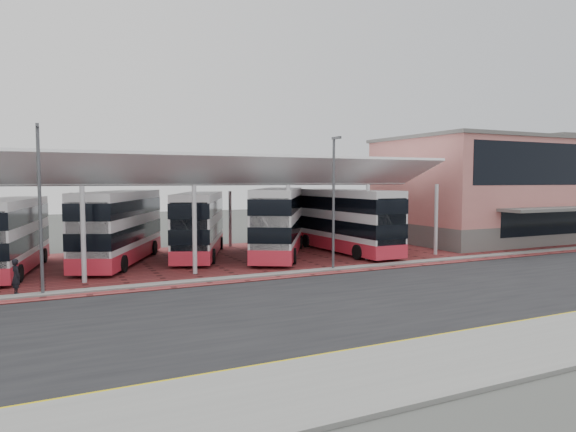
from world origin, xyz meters
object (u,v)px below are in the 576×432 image
bus_2 (120,227)px  bus_4 (279,222)px  terminal (489,189)px  bus_1 (10,236)px  bus_3 (199,225)px  pedestrian (16,277)px  bus_5 (345,221)px

bus_2 → bus_4: bus_4 is taller
terminal → bus_1: 38.76m
bus_3 → pedestrian: size_ratio=6.54×
terminal → bus_5: size_ratio=1.60×
bus_1 → pedestrian: 6.90m
bus_4 → pedestrian: bus_4 is taller
terminal → pedestrian: bearing=-169.5°
bus_1 → bus_4: bus_4 is taller
terminal → bus_3: size_ratio=1.65×
bus_1 → bus_4: (17.07, -0.74, 0.25)m
bus_2 → bus_1: bearing=-147.4°
bus_1 → bus_5: size_ratio=0.94×
terminal → bus_3: (-26.84, 1.20, -2.35)m
bus_1 → bus_4: 17.08m
bus_1 → pedestrian: bus_1 is taller
bus_1 → bus_4: bearing=7.9°
pedestrian → terminal: bearing=-100.9°
bus_2 → bus_4: bearing=16.4°
bus_2 → bus_3: bearing=31.3°
terminal → bus_5: (-16.31, -1.44, -2.26)m
bus_2 → bus_5: 16.18m
terminal → bus_2: terminal is taller
bus_1 → pedestrian: (0.56, -6.76, -1.30)m
bus_5 → pedestrian: size_ratio=6.75×
terminal → bus_4: terminal is taller
bus_5 → bus_3: bearing=165.0°
bus_4 → pedestrian: (-16.50, -6.02, -1.55)m
terminal → pedestrian: 38.95m
bus_3 → bus_5: bus_5 is taller
bus_4 → bus_1: bearing=-152.2°
bus_4 → pedestrian: 17.63m
bus_5 → bus_2: bearing=171.9°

